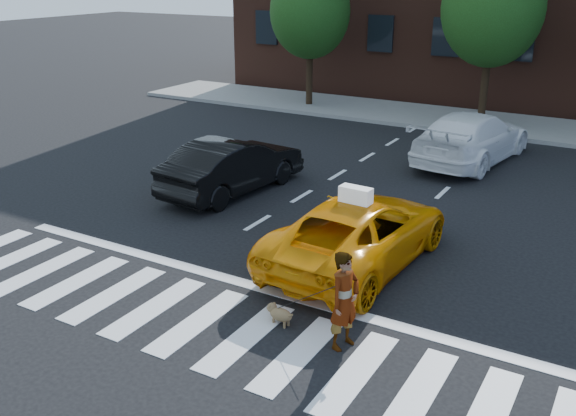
{
  "coord_description": "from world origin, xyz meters",
  "views": [
    {
      "loc": [
        6.26,
        -7.66,
        5.82
      ],
      "look_at": [
        -0.01,
        3.13,
        1.1
      ],
      "focal_mm": 40.0,
      "sensor_mm": 36.0,
      "label": 1
    }
  ],
  "objects": [
    {
      "name": "stop_line",
      "position": [
        0.0,
        1.6,
        0.01
      ],
      "size": [
        12.0,
        0.3,
        0.01
      ],
      "primitive_type": "cube",
      "color": "silver",
      "rests_on": "ground"
    },
    {
      "name": "woman",
      "position": [
        2.51,
        0.59,
        0.83
      ],
      "size": [
        0.54,
        0.69,
        1.67
      ],
      "primitive_type": "imported",
      "rotation": [
        0.0,
        0.0,
        1.32
      ],
      "color": "#999999",
      "rests_on": "ground"
    },
    {
      "name": "taxi",
      "position": [
        1.4,
        3.58,
        0.7
      ],
      "size": [
        2.62,
        5.19,
        1.41
      ],
      "primitive_type": "imported",
      "rotation": [
        0.0,
        0.0,
        3.08
      ],
      "color": "orange",
      "rests_on": "ground"
    },
    {
      "name": "black_sedan",
      "position": [
        -3.42,
        6.02,
        0.75
      ],
      "size": [
        2.03,
        4.67,
        1.49
      ],
      "primitive_type": "imported",
      "rotation": [
        0.0,
        0.0,
        3.04
      ],
      "color": "black",
      "rests_on": "ground"
    },
    {
      "name": "taxi_sign",
      "position": [
        1.4,
        3.38,
        1.57
      ],
      "size": [
        0.67,
        0.32,
        0.32
      ],
      "primitive_type": "cube",
      "rotation": [
        0.0,
        0.0,
        3.08
      ],
      "color": "white",
      "rests_on": "taxi"
    },
    {
      "name": "tree_left",
      "position": [
        -6.97,
        17.0,
        4.44
      ],
      "size": [
        3.39,
        3.38,
        6.5
      ],
      "color": "black",
      "rests_on": "ground"
    },
    {
      "name": "sidewalk_far",
      "position": [
        0.0,
        17.5,
        0.07
      ],
      "size": [
        30.0,
        4.0,
        0.15
      ],
      "primitive_type": "cube",
      "color": "slate",
      "rests_on": "ground"
    },
    {
      "name": "ground",
      "position": [
        0.0,
        0.0,
        0.0
      ],
      "size": [
        120.0,
        120.0,
        0.0
      ],
      "primitive_type": "plane",
      "color": "black",
      "rests_on": "ground"
    },
    {
      "name": "crosswalk",
      "position": [
        0.0,
        0.0,
        0.01
      ],
      "size": [
        13.0,
        2.4,
        0.01
      ],
      "primitive_type": "cube",
      "color": "silver",
      "rests_on": "ground"
    },
    {
      "name": "dog",
      "position": [
        1.24,
        0.66,
        0.2
      ],
      "size": [
        0.59,
        0.3,
        0.34
      ],
      "rotation": [
        0.0,
        0.0,
        -0.18
      ],
      "color": "olive",
      "rests_on": "ground"
    },
    {
      "name": "white_suv",
      "position": [
        1.4,
        12.18,
        0.79
      ],
      "size": [
        2.89,
        5.66,
        1.57
      ],
      "primitive_type": "imported",
      "rotation": [
        0.0,
        0.0,
        3.01
      ],
      "color": "white",
      "rests_on": "ground"
    }
  ]
}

